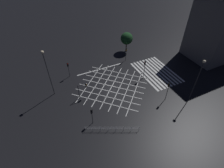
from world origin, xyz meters
TOP-DOWN VIEW (x-y plane):
  - ground_plane at (0.00, 0.00)m, footprint 200.00×200.00m
  - road_markings at (0.29, -7.43)m, footprint 17.52×24.50m
  - traffic_light_median_north at (-0.47, 6.57)m, footprint 0.36×1.90m
  - traffic_light_ne_main at (7.38, 7.42)m, footprint 0.39×0.36m
  - traffic_light_median_south at (-0.52, -7.74)m, footprint 0.36×0.39m
  - traffic_light_sw_cross at (-8.33, -7.88)m, footprint 0.36×0.39m
  - traffic_light_se_main at (7.65, -7.69)m, footprint 0.39×0.36m
  - traffic_light_nw_main at (-7.30, 7.34)m, footprint 0.39×0.36m
  - street_lamp_east at (3.07, 11.93)m, footprint 0.59×0.59m
  - street_lamp_west at (-10.48, -12.23)m, footprint 0.55×0.55m
  - street_tree_near at (12.08, -10.27)m, footprint 3.31×3.31m
  - pedestrian_railing at (-10.37, 5.00)m, footprint 4.00×8.26m

SIDE VIEW (x-z plane):
  - ground_plane at x=0.00m, z-range 0.00..0.00m
  - road_markings at x=0.29m, z-range 0.00..0.01m
  - pedestrian_railing at x=-10.37m, z-range 0.14..1.19m
  - traffic_light_nw_main at x=-7.30m, z-range 0.75..4.22m
  - traffic_light_median_north at x=-0.47m, z-range 0.79..4.28m
  - traffic_light_se_main at x=7.65m, z-range 0.80..4.50m
  - traffic_light_ne_main at x=7.38m, z-range 0.83..4.66m
  - traffic_light_sw_cross at x=-8.33m, z-range 0.94..5.37m
  - traffic_light_median_south at x=-0.52m, z-range 0.97..5.55m
  - street_tree_near at x=12.08m, z-range 1.06..6.52m
  - street_lamp_west at x=-10.48m, z-range 2.06..11.52m
  - street_lamp_east at x=3.07m, z-range 2.38..12.65m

